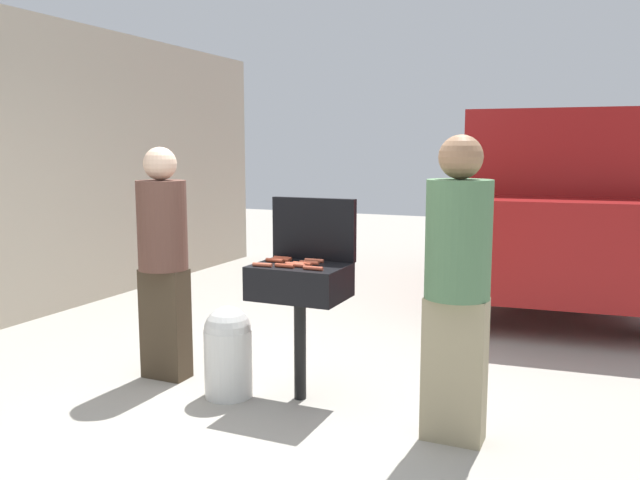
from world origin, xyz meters
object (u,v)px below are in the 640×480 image
Objects in this scene: hot_dog_7 at (283,258)px; hot_dog_8 at (309,263)px; hot_dog_6 at (281,260)px; parked_minivan at (556,205)px; hot_dog_0 at (302,264)px; propane_tank at (228,350)px; hot_dog_4 at (285,266)px; hot_dog_3 at (313,268)px; hot_dog_9 at (262,265)px; hot_dog_2 at (275,261)px; hot_dog_1 at (296,265)px; hot_dog_10 at (295,264)px; hot_dog_5 at (314,261)px; person_right at (457,279)px; bbq_grill at (300,286)px; person_left at (163,255)px.

hot_dog_7 is 0.25m from hot_dog_8.
parked_minivan reaches higher than hot_dog_6.
propane_tank is at bearing -166.10° from hot_dog_0.
hot_dog_4 is at bearing 66.88° from parked_minivan.
hot_dog_9 is at bearing -176.94° from hot_dog_3.
hot_dog_0 is 0.26m from hot_dog_7.
hot_dog_2 is 0.05m from hot_dog_6.
parked_minivan is at bearing 72.55° from hot_dog_1.
hot_dog_7 is at bearing 43.65° from propane_tank.
parked_minivan reaches higher than propane_tank.
hot_dog_8 and hot_dog_9 have the same top height.
hot_dog_2 is 0.20m from hot_dog_10.
hot_dog_5 is 0.08× the size of person_right.
hot_dog_5 is 1.00× the size of hot_dog_7.
person_right reaches higher than hot_dog_10.
hot_dog_7 is at bearing 119.47° from hot_dog_4.
hot_dog_1 is at bearing -45.29° from hot_dog_7.
hot_dog_7 is (-0.14, 0.25, 0.00)m from hot_dog_4.
propane_tank is (-0.45, -0.09, -0.60)m from hot_dog_10.
parked_minivan is (1.30, 4.03, 0.11)m from hot_dog_10.
hot_dog_2 reaches higher than bbq_grill.
hot_dog_2 is at bearing -122.90° from hot_dog_6.
hot_dog_0 is 1.00× the size of hot_dog_6.
person_right is at bearing -11.49° from hot_dog_6.
bbq_grill is at bearing -3.51° from person_right.
hot_dog_1 is 0.08× the size of person_left.
hot_dog_1 is 0.04m from hot_dog_10.
hot_dog_3 is at bearing -36.56° from hot_dog_7.
hot_dog_6 is at bearing 157.02° from hot_dog_0.
bbq_grill is 4.19m from parked_minivan.
hot_dog_6 is (-0.17, 0.05, 0.15)m from bbq_grill.
hot_dog_5 is at bearing 83.78° from hot_dog_0.
hot_dog_1 is 1.00× the size of hot_dog_7.
hot_dog_10 is (-0.01, -0.06, 0.15)m from bbq_grill.
hot_dog_5 is (0.24, 0.11, 0.00)m from hot_dog_2.
hot_dog_9 is at bearing -12.32° from person_left.
person_left reaches higher than hot_dog_2.
parked_minivan is at bearing -86.21° from person_right.
person_left reaches higher than hot_dog_4.
hot_dog_8 is 0.08× the size of person_right.
parked_minivan is at bearing 69.10° from hot_dog_7.
hot_dog_5 is 1.00× the size of hot_dog_8.
hot_dog_1 is 1.09m from person_left.
hot_dog_2 is 1.00× the size of hot_dog_5.
hot_dog_10 is (-0.17, 0.08, 0.00)m from hot_dog_3.
hot_dog_7 is at bearing 159.88° from hot_dog_8.
parked_minivan is (1.29, 3.97, 0.26)m from bbq_grill.
hot_dog_0 is at bearing 13.90° from propane_tank.
hot_dog_7 is 0.71m from propane_tank.
hot_dog_4 is at bearing 178.47° from hot_dog_3.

